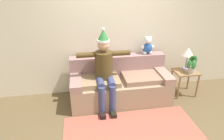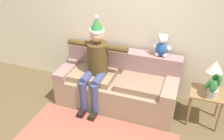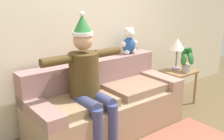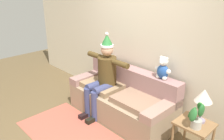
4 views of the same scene
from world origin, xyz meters
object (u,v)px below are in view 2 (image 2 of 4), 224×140
object	(u,v)px
couch	(118,84)
person_seated	(96,63)
side_table	(206,98)
teddy_bear	(162,46)
table_lamp	(215,68)
potted_plant	(214,86)

from	to	relation	value
couch	person_seated	distance (m)	0.58
person_seated	side_table	xyz separation A→B (m)	(1.76, 0.12, -0.34)
couch	person_seated	world-z (taller)	person_seated
teddy_bear	side_table	world-z (taller)	teddy_bear
teddy_bear	person_seated	bearing A→B (deg)	-156.64
person_seated	side_table	size ratio (longest dim) A/B	2.81
teddy_bear	table_lamp	xyz separation A→B (m)	(0.81, -0.22, -0.12)
side_table	table_lamp	xyz separation A→B (m)	(0.03, 0.08, 0.48)
couch	table_lamp	xyz separation A→B (m)	(1.45, 0.04, 0.58)
side_table	person_seated	bearing A→B (deg)	-176.17
side_table	potted_plant	size ratio (longest dim) A/B	1.44
teddy_bear	side_table	xyz separation A→B (m)	(0.78, -0.30, -0.60)
couch	side_table	size ratio (longest dim) A/B	3.62
person_seated	teddy_bear	xyz separation A→B (m)	(0.97, 0.42, 0.26)
teddy_bear	potted_plant	distance (m)	0.98
potted_plant	person_seated	bearing A→B (deg)	-179.39
side_table	potted_plant	distance (m)	0.30
teddy_bear	table_lamp	size ratio (longest dim) A/B	0.77
person_seated	table_lamp	bearing A→B (deg)	6.45
couch	teddy_bear	xyz separation A→B (m)	(0.64, 0.26, 0.70)
person_seated	couch	bearing A→B (deg)	26.14
couch	person_seated	size ratio (longest dim) A/B	1.29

